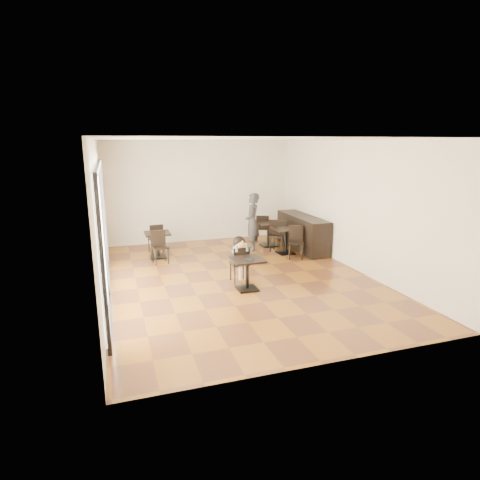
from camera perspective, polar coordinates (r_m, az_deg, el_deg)
name	(u,v)px	position (r m, az deg, el deg)	size (l,w,h in m)	color
floor	(239,278)	(9.55, -0.17, -5.42)	(6.00, 8.00, 0.01)	brown
ceiling	(239,139)	(9.02, -0.19, 14.16)	(6.00, 8.00, 0.01)	silver
wall_back	(200,191)	(12.98, -5.65, 6.89)	(6.00, 0.01, 3.20)	white
wall_front	(329,258)	(5.57, 12.56, -2.58)	(6.00, 0.01, 3.20)	white
wall_left	(100,219)	(8.72, -19.31, 2.84)	(0.01, 8.00, 3.20)	white
wall_right	(353,205)	(10.45, 15.73, 4.79)	(0.01, 8.00, 3.20)	white
storefront_window	(102,234)	(8.27, -19.04, 0.88)	(0.04, 4.50, 2.60)	white
child_table	(247,274)	(8.71, 1.02, -4.89)	(0.67, 0.67, 0.70)	black
child_chair	(239,264)	(9.18, -0.10, -3.43)	(0.38, 0.38, 0.85)	black
child	(239,259)	(9.15, -0.10, -2.78)	(0.38, 0.53, 1.06)	gray
plate	(249,260)	(8.51, 1.25, -2.81)	(0.24, 0.24, 0.01)	black
pizza_slice	(242,245)	(8.87, 0.28, -0.69)	(0.25, 0.19, 0.06)	#E9D786
adult_patron	(252,222)	(11.79, 1.77, 2.56)	(0.62, 0.41, 1.70)	#36363A
cafe_table_mid	(286,241)	(11.61, 6.50, -0.13)	(0.70, 0.70, 0.74)	black
cafe_table_left	(158,245)	(11.33, -11.60, -0.73)	(0.68, 0.68, 0.72)	black
cafe_table_back	(269,234)	(12.39, 4.11, 0.82)	(0.70, 0.70, 0.74)	black
chair_mid_a	(280,234)	(12.10, 5.70, 0.83)	(0.40, 0.40, 0.89)	black
chair_mid_b	(296,243)	(11.13, 7.96, -0.38)	(0.40, 0.40, 0.89)	black
chair_left_a	(155,238)	(11.84, -11.93, 0.25)	(0.39, 0.39, 0.86)	black
chair_left_b	(160,247)	(10.78, -11.27, -1.05)	(0.39, 0.39, 0.86)	black
chair_back_a	(262,228)	(12.87, 3.20, 1.67)	(0.40, 0.40, 0.89)	black
chair_back_b	(276,236)	(11.88, 5.12, 0.61)	(0.40, 0.40, 0.89)	black
service_counter	(302,232)	(12.18, 8.84, 1.09)	(0.60, 2.40, 1.00)	black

